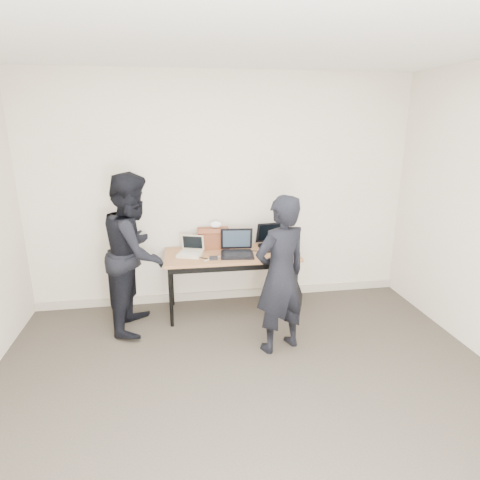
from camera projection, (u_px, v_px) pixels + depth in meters
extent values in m
cube|color=#3C362D|center=(261.00, 427.00, 2.98)|extent=(4.50, 4.50, 0.05)
cube|color=white|center=(269.00, 13.00, 2.19)|extent=(4.50, 4.50, 0.05)
cube|color=beige|center=(223.00, 192.00, 4.73)|extent=(4.50, 0.05, 2.70)
cube|color=#905E37|center=(231.00, 255.00, 4.54)|extent=(1.51, 0.67, 0.03)
cylinder|color=black|center=(171.00, 297.00, 4.29)|extent=(0.04, 0.04, 0.68)
cylinder|color=black|center=(296.00, 290.00, 4.49)|extent=(0.04, 0.04, 0.68)
cylinder|color=black|center=(172.00, 279.00, 4.80)|extent=(0.04, 0.04, 0.68)
cylinder|color=black|center=(284.00, 273.00, 4.99)|extent=(0.04, 0.04, 0.68)
cube|color=black|center=(235.00, 268.00, 4.28)|extent=(1.40, 0.04, 0.06)
cube|color=#BBB495|center=(190.00, 254.00, 4.44)|extent=(0.31, 0.29, 0.03)
cube|color=beige|center=(189.00, 254.00, 4.41)|extent=(0.24, 0.18, 0.01)
cube|color=#BBB495|center=(193.00, 242.00, 4.53)|extent=(0.26, 0.12, 0.18)
cube|color=black|center=(193.00, 242.00, 4.52)|extent=(0.22, 0.10, 0.15)
cube|color=#BBB495|center=(193.00, 250.00, 4.54)|extent=(0.22, 0.09, 0.01)
cube|color=black|center=(237.00, 255.00, 4.44)|extent=(0.39, 0.31, 0.02)
cube|color=black|center=(237.00, 255.00, 4.40)|extent=(0.31, 0.18, 0.01)
cube|color=black|center=(237.00, 239.00, 4.56)|extent=(0.37, 0.12, 0.26)
cube|color=#26333F|center=(237.00, 239.00, 4.55)|extent=(0.31, 0.09, 0.21)
cube|color=black|center=(237.00, 250.00, 4.56)|extent=(0.32, 0.05, 0.02)
cube|color=black|center=(276.00, 247.00, 4.70)|extent=(0.40, 0.31, 0.02)
cube|color=black|center=(277.00, 247.00, 4.67)|extent=(0.32, 0.19, 0.01)
cube|color=black|center=(271.00, 232.00, 4.82)|extent=(0.38, 0.14, 0.25)
cube|color=black|center=(272.00, 232.00, 4.81)|extent=(0.33, 0.11, 0.20)
cube|color=black|center=(272.00, 243.00, 4.82)|extent=(0.34, 0.06, 0.02)
cube|color=brown|center=(213.00, 238.00, 4.68)|extent=(0.36, 0.17, 0.24)
cube|color=brown|center=(214.00, 231.00, 4.59)|extent=(0.36, 0.08, 0.07)
cube|color=brown|center=(227.00, 239.00, 4.71)|extent=(0.02, 0.10, 0.02)
ellipsoid|color=white|center=(216.00, 225.00, 4.64)|extent=(0.14, 0.11, 0.08)
cube|color=black|center=(281.00, 239.00, 4.77)|extent=(0.31, 0.27, 0.17)
cube|color=black|center=(214.00, 258.00, 4.32)|extent=(0.10, 0.06, 0.03)
cube|color=black|center=(241.00, 246.00, 4.77)|extent=(0.25, 0.06, 0.01)
cube|color=black|center=(274.00, 248.00, 4.68)|extent=(0.13, 0.24, 0.01)
cube|color=silver|center=(214.00, 258.00, 4.36)|extent=(0.24, 0.17, 0.01)
cube|color=black|center=(257.00, 251.00, 4.59)|extent=(0.32, 0.12, 0.01)
cube|color=black|center=(194.00, 257.00, 4.40)|extent=(0.28, 0.19, 0.01)
cube|color=silver|center=(234.00, 256.00, 4.42)|extent=(0.22, 0.13, 0.01)
imported|color=black|center=(281.00, 275.00, 3.76)|extent=(0.66, 0.55, 1.53)
imported|color=black|center=(135.00, 252.00, 4.19)|extent=(0.75, 0.90, 1.67)
cube|color=#AEA690|center=(224.00, 294.00, 5.07)|extent=(4.50, 0.03, 0.10)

